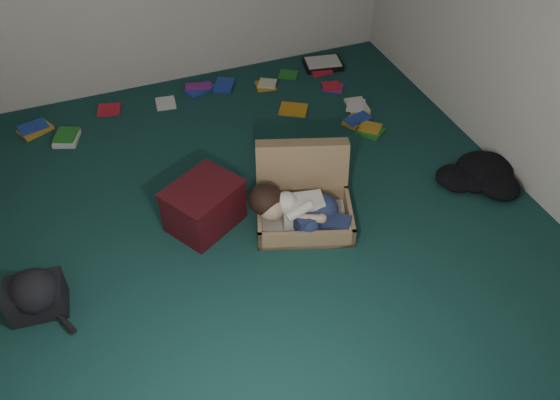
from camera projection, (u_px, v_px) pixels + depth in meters
floor at (273, 221)px, 4.47m from camera, size 4.50×4.50×0.00m
wall_front at (500, 383)px, 2.05m from camera, size 4.50×0.00×4.50m
wall_right at (540, 15)px, 4.12m from camera, size 0.00×4.50×4.50m
suitcase at (303, 197)px, 4.44m from camera, size 0.88×0.87×0.51m
person at (299, 209)px, 4.28m from camera, size 0.69×0.53×0.32m
maroon_bin at (204, 206)px, 4.33m from camera, size 0.66×0.62×0.36m
backpack at (36, 296)px, 3.78m from camera, size 0.48×0.40×0.27m
clothing_pile at (478, 178)px, 4.72m from camera, size 0.51×0.43×0.15m
paper_tray at (323, 64)px, 6.13m from camera, size 0.43×0.35×0.05m
book_scatter at (244, 102)px, 5.63m from camera, size 3.07×1.49×0.02m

